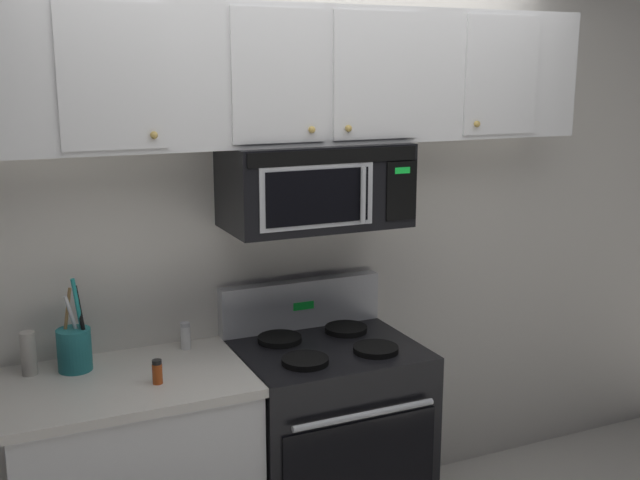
% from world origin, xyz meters
% --- Properties ---
extents(back_wall, '(5.20, 0.10, 2.70)m').
position_xyz_m(back_wall, '(0.00, 0.79, 1.35)').
color(back_wall, silver).
rests_on(back_wall, ground_plane).
extents(stove_range, '(0.76, 0.69, 1.12)m').
position_xyz_m(stove_range, '(0.00, 0.42, 0.47)').
color(stove_range, black).
rests_on(stove_range, ground_plane).
extents(over_range_microwave, '(0.76, 0.43, 0.35)m').
position_xyz_m(over_range_microwave, '(-0.00, 0.54, 1.58)').
color(over_range_microwave, black).
extents(upper_cabinets, '(2.50, 0.36, 0.55)m').
position_xyz_m(upper_cabinets, '(-0.00, 0.57, 2.02)').
color(upper_cabinets, silver).
extents(utensil_crock_teal, '(0.13, 0.13, 0.37)m').
position_xyz_m(utensil_crock_teal, '(-1.00, 0.59, 0.99)').
color(utensil_crock_teal, teal).
rests_on(utensil_crock_teal, counter_segment).
extents(salt_shaker, '(0.04, 0.04, 0.12)m').
position_xyz_m(salt_shaker, '(-0.55, 0.64, 0.96)').
color(salt_shaker, white).
rests_on(salt_shaker, counter_segment).
extents(pepper_mill, '(0.06, 0.06, 0.17)m').
position_xyz_m(pepper_mill, '(-1.17, 0.61, 0.99)').
color(pepper_mill, '#B7B2A8').
rests_on(pepper_mill, counter_segment).
extents(spice_jar, '(0.04, 0.04, 0.09)m').
position_xyz_m(spice_jar, '(-0.74, 0.32, 0.95)').
color(spice_jar, '#C64C19').
rests_on(spice_jar, counter_segment).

